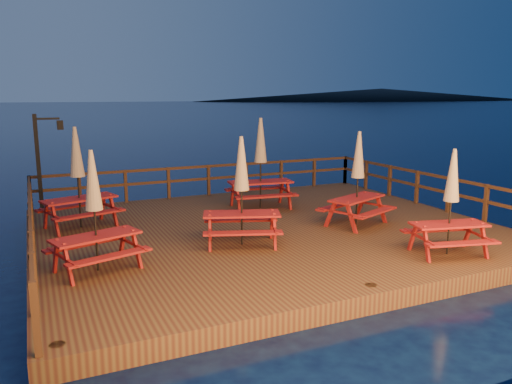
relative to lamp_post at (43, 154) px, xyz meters
The scene contains 12 objects.
ground 7.39m from the lamp_post, 40.16° to the right, with size 500.00×500.00×0.00m, color black.
deck 7.33m from the lamp_post, 40.16° to the right, with size 12.00×10.00×0.40m, color #452216.
deck_piles 7.48m from the lamp_post, 40.16° to the right, with size 11.44×9.44×1.40m.
railing 6.15m from the lamp_post, 27.22° to the right, with size 11.80×9.75×1.10m.
lamp_post is the anchor object (origin of this frame).
headland_right 295.09m from the lamp_post, 49.82° to the left, with size 230.40×86.40×7.00m, color black.
picnic_table_0 7.09m from the lamp_post, 54.05° to the right, with size 2.23×2.04×2.61m.
picnic_table_1 11.66m from the lamp_post, 45.74° to the right, with size 1.96×1.74×2.41m.
picnic_table_2 6.23m from the lamp_post, 83.15° to the right, with size 2.10×1.90×2.50m.
picnic_table_3 2.59m from the lamp_post, 72.85° to the right, with size 2.29×2.06×2.74m.
picnic_table_4 6.66m from the lamp_post, 20.05° to the right, with size 2.20×1.90×2.85m.
picnic_table_5 9.43m from the lamp_post, 34.32° to the right, with size 2.24×2.06×2.59m.
Camera 1 is at (-5.72, -11.90, 3.99)m, focal length 35.00 mm.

